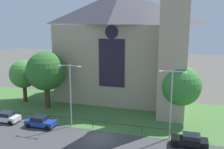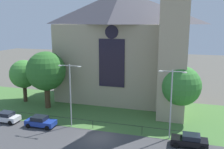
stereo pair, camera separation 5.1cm
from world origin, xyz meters
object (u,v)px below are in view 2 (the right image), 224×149
at_px(church_building, 124,45).
at_px(streetlamp_near, 70,88).
at_px(parked_car_blue, 40,122).
at_px(tree_right_near, 181,86).
at_px(tree_left_near, 46,71).
at_px(tree_left_far, 24,74).
at_px(streetlamp_far, 171,96).
at_px(parked_car_black, 190,140).
at_px(parked_car_white, 6,117).

distance_m(church_building, streetlamp_near, 15.82).
bearing_deg(parked_car_blue, streetlamp_near, 18.59).
relative_size(tree_right_near, tree_left_near, 0.85).
relative_size(tree_left_far, streetlamp_far, 0.87).
bearing_deg(parked_car_black, parked_car_blue, -0.20).
bearing_deg(parked_car_blue, church_building, 62.78).
relative_size(streetlamp_far, parked_car_white, 2.09).
height_order(tree_right_near, parked_car_black, tree_right_near).
bearing_deg(parked_car_black, church_building, -53.34).
relative_size(tree_left_far, parked_car_blue, 1.83).
bearing_deg(parked_car_black, parked_car_white, -0.39).
xyz_separation_m(tree_left_near, streetlamp_near, (7.30, -6.00, -0.77)).
bearing_deg(streetlamp_near, tree_left_far, 148.96).
bearing_deg(parked_car_blue, tree_right_near, 22.25).
height_order(tree_left_near, parked_car_white, tree_left_near).
bearing_deg(tree_left_far, parked_car_white, -71.54).
relative_size(streetlamp_near, parked_car_black, 2.10).
height_order(tree_left_near, parked_car_blue, tree_left_near).
relative_size(tree_right_near, tree_left_far, 1.07).
bearing_deg(parked_car_blue, streetlamp_far, 4.02).
bearing_deg(parked_car_blue, tree_left_far, 133.44).
bearing_deg(church_building, streetlamp_near, -105.14).
height_order(streetlamp_far, parked_car_white, streetlamp_far).
xyz_separation_m(tree_right_near, streetlamp_far, (-0.96, -6.39, 0.24)).
xyz_separation_m(church_building, parked_car_blue, (-8.03, -16.00, -9.53)).
distance_m(tree_left_far, tree_left_near, 6.13).
bearing_deg(streetlamp_near, parked_car_black, -5.10).
height_order(parked_car_white, parked_car_black, same).
height_order(tree_left_near, streetlamp_far, tree_left_near).
xyz_separation_m(church_building, parked_car_white, (-13.91, -15.91, -9.53)).
xyz_separation_m(streetlamp_near, parked_car_black, (15.94, -1.42, -4.82)).
xyz_separation_m(tree_left_near, streetlamp_far, (20.82, -6.00, -0.78)).
height_order(tree_left_far, parked_car_black, tree_left_far).
distance_m(tree_left_near, parked_car_blue, 9.84).
relative_size(tree_right_near, parked_car_blue, 1.96).
height_order(tree_right_near, parked_car_blue, tree_right_near).
bearing_deg(tree_left_near, church_building, 37.33).
relative_size(streetlamp_far, parked_car_black, 2.10).
xyz_separation_m(streetlamp_near, parked_car_white, (-9.96, -1.33, -4.82)).
bearing_deg(streetlamp_far, tree_left_far, 163.55).
distance_m(tree_right_near, parked_car_white, 26.03).
bearing_deg(streetlamp_far, streetlamp_near, -180.00).
distance_m(church_building, tree_right_near, 14.23).
xyz_separation_m(tree_left_far, streetlamp_far, (26.54, -7.84, 0.43)).
bearing_deg(parked_car_blue, parked_car_black, -0.59).
bearing_deg(parked_car_blue, tree_left_near, 112.89).
distance_m(tree_right_near, parked_car_black, 9.17).
bearing_deg(tree_left_near, parked_car_black, -17.72).
relative_size(streetlamp_far, parked_car_blue, 2.09).
distance_m(tree_right_near, parked_car_blue, 20.64).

